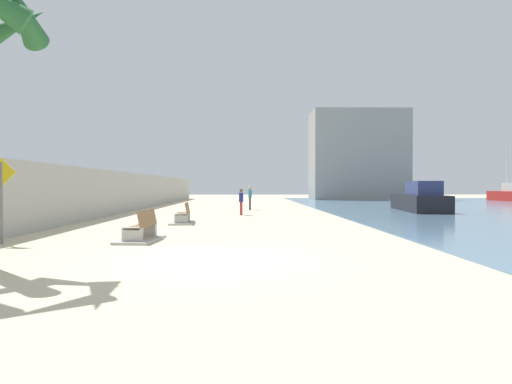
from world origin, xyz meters
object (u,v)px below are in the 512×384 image
object	(u,v)px
bench_near	(141,234)
boat_outer	(510,194)
person_walking	(250,196)
bench_far	(183,218)
boat_mid_bay	(420,200)
person_standing	(241,200)
pedestrian_sign	(2,191)

from	to	relation	value
bench_near	boat_outer	distance (m)	48.59
person_walking	bench_far	bearing A→B (deg)	-105.88
bench_near	bench_far	size ratio (longest dim) A/B	1.00
bench_near	boat_mid_bay	xyz separation A→B (m)	(15.16, 15.80, 0.56)
boat_outer	bench_far	bearing A→B (deg)	-138.70
person_standing	bench_far	bearing A→B (deg)	-114.37
bench_near	boat_outer	bearing A→B (deg)	46.75
person_walking	boat_mid_bay	size ratio (longest dim) A/B	0.22
person_walking	boat_outer	size ratio (longest dim) A/B	0.25
person_walking	person_standing	world-z (taller)	person_walking
bench_near	pedestrian_sign	distance (m)	4.26
bench_far	person_walking	world-z (taller)	person_walking
boat_outer	pedestrian_sign	size ratio (longest dim) A/B	2.72
bench_far	boat_outer	distance (m)	43.81
bench_far	boat_mid_bay	xyz separation A→B (m)	(14.77, 9.33, 0.56)
person_standing	boat_mid_bay	xyz separation A→B (m)	(12.16, 3.55, -0.12)
person_standing	pedestrian_sign	xyz separation A→B (m)	(-6.98, -12.92, 0.69)
person_standing	pedestrian_sign	bearing A→B (deg)	-118.37
bench_far	boat_outer	size ratio (longest dim) A/B	0.31
bench_far	person_walking	xyz separation A→B (m)	(3.18, 11.18, 0.80)
person_walking	boat_outer	xyz separation A→B (m)	(29.73, 17.74, -0.21)
bench_far	person_walking	size ratio (longest dim) A/B	1.24
boat_mid_bay	pedestrian_sign	distance (m)	25.26
person_walking	boat_outer	distance (m)	34.62
bench_near	pedestrian_sign	xyz separation A→B (m)	(-3.98, -0.67, 1.37)
pedestrian_sign	person_walking	bearing A→B (deg)	67.62
boat_mid_bay	pedestrian_sign	world-z (taller)	pedestrian_sign
person_walking	boat_outer	bearing A→B (deg)	30.82
pedestrian_sign	boat_outer	bearing A→B (deg)	44.05
boat_outer	pedestrian_sign	distance (m)	51.86
bench_far	boat_outer	xyz separation A→B (m)	(32.91, 28.91, 0.59)
person_walking	boat_outer	world-z (taller)	boat_outer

